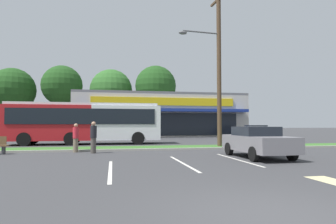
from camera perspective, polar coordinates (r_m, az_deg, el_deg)
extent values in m
plane|color=#38383A|center=(5.50, 19.84, -18.88)|extent=(240.00, 240.00, 0.00)
cube|color=#386B28|center=(18.80, -2.69, -7.10)|extent=(56.00, 2.20, 0.12)
cube|color=#99968C|center=(17.59, -2.12, -7.42)|extent=(56.00, 0.24, 0.12)
cube|color=silver|center=(10.22, -11.38, -11.24)|extent=(0.12, 4.80, 0.01)
cube|color=silver|center=(11.81, 2.96, -10.10)|extent=(0.12, 4.80, 0.01)
cube|color=silver|center=(13.35, 13.55, -9.15)|extent=(0.12, 4.80, 0.01)
cube|color=beige|center=(9.30, 30.01, -11.83)|extent=(0.70, 1.60, 0.01)
cube|color=#BCB7AD|center=(40.27, -1.93, -0.92)|extent=(22.18, 10.25, 5.36)
cube|color=black|center=(35.17, -0.62, -2.44)|extent=(18.63, 0.08, 2.79)
cube|color=navy|center=(34.56, -0.42, 0.41)|extent=(20.85, 1.40, 0.35)
cube|color=gold|center=(35.24, -0.60, 2.10)|extent=(17.74, 0.16, 0.97)
cube|color=slate|center=(40.45, -1.92, 3.09)|extent=(22.18, 10.25, 0.30)
cylinder|color=#473323|center=(51.27, -28.58, -1.51)|extent=(0.44, 0.44, 4.39)
sphere|color=#1E4719|center=(51.56, -28.47, 3.84)|extent=(6.96, 6.96, 6.96)
cylinder|color=#473323|center=(48.94, -20.37, -1.00)|extent=(0.44, 0.44, 5.44)
sphere|color=#1E4719|center=(49.33, -20.28, 4.96)|extent=(6.42, 6.42, 6.42)
cylinder|color=#473323|center=(50.06, -11.28, -1.55)|extent=(0.44, 0.44, 4.72)
sphere|color=#2D6026|center=(50.40, -11.23, 4.22)|extent=(7.23, 7.23, 7.23)
cylinder|color=#473323|center=(48.33, -2.48, -1.11)|extent=(0.44, 0.44, 5.49)
sphere|color=#1E4719|center=(48.75, -2.47, 5.16)|extent=(6.88, 6.88, 6.88)
cylinder|color=#4C3826|center=(20.12, 10.09, 8.55)|extent=(0.30, 0.30, 10.83)
cylinder|color=#59595B|center=(20.20, 6.59, 15.46)|extent=(2.60, 0.31, 0.10)
ellipsoid|color=#59595B|center=(19.73, 2.96, 15.44)|extent=(0.56, 0.32, 0.24)
cube|color=#AD191E|center=(24.14, -22.47, -2.00)|extent=(6.49, 2.57, 2.70)
cube|color=silver|center=(23.66, -8.34, -2.16)|extent=(5.31, 2.56, 2.70)
cube|color=silver|center=(23.80, -16.14, 1.41)|extent=(11.33, 2.32, 0.20)
cube|color=black|center=(22.46, -16.49, -0.82)|extent=(10.85, 0.09, 1.19)
cube|color=black|center=(23.93, -1.90, -1.41)|extent=(0.07, 2.17, 1.51)
cylinder|color=black|center=(24.91, -6.43, -4.95)|extent=(1.00, 0.30, 1.00)
cylinder|color=black|center=(22.57, -5.98, -5.20)|extent=(1.00, 0.30, 1.00)
cylinder|color=black|center=(25.03, -17.99, -4.83)|extent=(1.00, 0.30, 1.00)
cylinder|color=black|center=(22.71, -18.74, -5.07)|extent=(1.00, 0.30, 1.00)
cylinder|color=black|center=(25.64, -25.22, -4.65)|extent=(1.00, 0.30, 1.00)
cylinder|color=black|center=(23.38, -26.66, -4.86)|extent=(1.00, 0.30, 1.00)
cube|color=#333338|center=(17.56, -29.83, -6.56)|extent=(0.08, 0.36, 0.45)
cube|color=slate|center=(14.33, 17.39, -5.95)|extent=(1.89, 4.26, 0.71)
cube|color=black|center=(14.49, 16.97, -3.65)|extent=(1.66, 1.92, 0.43)
cylinder|color=black|center=(13.69, 23.41, -7.52)|extent=(0.22, 0.64, 0.64)
cylinder|color=black|center=(12.77, 16.66, -8.00)|extent=(0.22, 0.64, 0.64)
cylinder|color=black|center=(15.94, 18.01, -6.87)|extent=(0.22, 0.64, 0.64)
cylinder|color=black|center=(15.16, 12.00, -7.17)|extent=(0.22, 0.64, 0.64)
cube|color=navy|center=(34.00, 17.39, -3.95)|extent=(4.45, 1.80, 0.65)
cube|color=black|center=(33.88, 17.04, -2.96)|extent=(2.00, 1.58, 0.53)
cylinder|color=black|center=(35.42, 18.71, -4.39)|extent=(0.64, 0.22, 0.64)
cylinder|color=black|center=(33.95, 20.14, -4.46)|extent=(0.64, 0.22, 0.64)
cylinder|color=black|center=(34.15, 14.67, -4.52)|extent=(0.64, 0.22, 0.64)
cylinder|color=black|center=(32.62, 15.97, -4.60)|extent=(0.64, 0.22, 0.64)
cylinder|color=#726651|center=(17.15, -17.85, -6.31)|extent=(0.28, 0.28, 0.79)
cylinder|color=red|center=(17.12, -17.82, -3.95)|extent=(0.33, 0.33, 0.62)
sphere|color=tan|center=(17.11, -17.80, -2.55)|extent=(0.22, 0.22, 0.22)
cylinder|color=#47423D|center=(16.29, -14.59, -6.47)|extent=(0.30, 0.30, 0.84)
cylinder|color=black|center=(16.25, -14.56, -3.83)|extent=(0.35, 0.35, 0.66)
sphere|color=tan|center=(16.25, -14.55, -2.26)|extent=(0.23, 0.23, 0.23)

